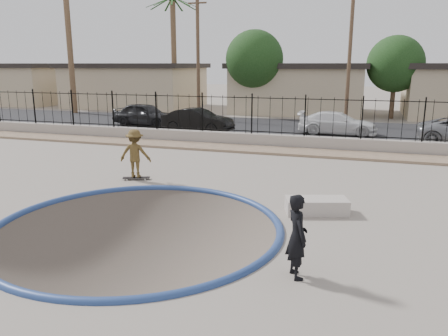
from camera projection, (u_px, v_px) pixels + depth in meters
name	position (u px, v px, depth m)	size (l,w,h in m)	color
ground	(259.00, 161.00, 22.84)	(120.00, 120.00, 2.20)	gray
bowl_pit	(138.00, 227.00, 10.53)	(6.84, 6.84, 1.80)	#463C35
coping_ring	(138.00, 227.00, 10.53)	(7.04, 7.04, 0.20)	navy
rock_strip	(246.00, 149.00, 19.98)	(42.00, 1.60, 0.11)	tan
retaining_wall	(251.00, 140.00, 20.94)	(42.00, 0.45, 0.60)	gray
fence	(252.00, 115.00, 20.66)	(40.00, 0.04, 1.80)	black
street	(277.00, 127.00, 27.22)	(90.00, 8.00, 0.04)	black
house_west_far	(20.00, 83.00, 43.78)	(10.60, 8.60, 3.90)	tan
house_west	(136.00, 85.00, 39.97)	(11.60, 8.60, 3.90)	tan
house_center	(300.00, 88.00, 35.58)	(10.60, 8.60, 3.90)	tan
palm_left	(67.00, 8.00, 33.14)	(2.30, 2.30, 11.30)	brown
palm_mid	(173.00, 28.00, 35.09)	(2.30, 2.30, 9.30)	brown
utility_pole_left	(198.00, 51.00, 29.75)	(1.70, 0.24, 9.00)	#473323
utility_pole_mid	(350.00, 45.00, 26.76)	(1.70, 0.24, 9.50)	#473323
street_tree_left	(254.00, 59.00, 32.70)	(4.32, 4.32, 6.36)	#473323
street_tree_mid	(396.00, 64.00, 30.78)	(3.96, 3.96, 5.83)	#473323
skater	(135.00, 156.00, 14.70)	(1.05, 0.60, 1.63)	brown
skateboard	(136.00, 178.00, 14.88)	(0.93, 0.55, 0.08)	black
videographer	(297.00, 236.00, 7.93)	(0.58, 0.38, 1.59)	black
concrete_ledge	(317.00, 206.00, 11.51)	(1.60, 0.70, 0.40)	#ACA298
car_a	(145.00, 114.00, 27.57)	(1.69, 4.19, 1.43)	black
car_b	(198.00, 120.00, 24.88)	(1.42, 4.08, 1.34)	black
car_c	(337.00, 123.00, 24.13)	(1.73, 4.27, 1.24)	white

